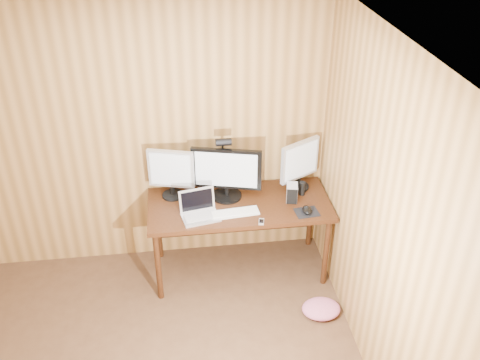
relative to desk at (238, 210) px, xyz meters
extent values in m
plane|color=silver|center=(-0.93, -1.70, 1.87)|extent=(4.00, 4.00, 0.00)
plane|color=#A7753C|center=(-0.93, 0.30, 0.62)|extent=(4.00, 0.00, 4.00)
plane|color=#A7753C|center=(0.82, -1.70, 0.62)|extent=(0.00, 4.00, 4.00)
cube|color=#361A0B|center=(0.00, -0.07, 0.10)|extent=(1.60, 0.70, 0.04)
cube|color=#361A0B|center=(0.00, 0.25, -0.17)|extent=(1.48, 0.02, 0.51)
cylinder|color=#361A0B|center=(-0.74, -0.36, -0.27)|extent=(0.05, 0.05, 0.71)
cylinder|color=#361A0B|center=(-0.74, 0.22, -0.27)|extent=(0.05, 0.05, 0.71)
cylinder|color=#361A0B|center=(0.74, -0.36, -0.27)|extent=(0.05, 0.05, 0.71)
cylinder|color=#361A0B|center=(0.74, 0.22, -0.27)|extent=(0.05, 0.05, 0.71)
cylinder|color=black|center=(-0.10, 0.05, 0.13)|extent=(0.27, 0.27, 0.02)
cylinder|color=black|center=(-0.10, 0.05, 0.18)|extent=(0.04, 0.04, 0.08)
cube|color=black|center=(-0.10, 0.05, 0.41)|extent=(0.61, 0.19, 0.38)
cube|color=silver|center=(-0.10, 0.03, 0.41)|extent=(0.53, 0.14, 0.33)
cylinder|color=black|center=(-0.58, 0.12, 0.13)|extent=(0.19, 0.19, 0.02)
cylinder|color=black|center=(-0.58, 0.12, 0.18)|extent=(0.04, 0.04, 0.09)
cube|color=silver|center=(-0.58, 0.12, 0.40)|extent=(0.40, 0.15, 0.35)
cube|color=silver|center=(-0.58, 0.10, 0.40)|extent=(0.35, 0.10, 0.30)
cylinder|color=black|center=(0.57, 0.12, 0.13)|extent=(0.20, 0.20, 0.02)
cylinder|color=black|center=(0.57, 0.12, 0.19)|extent=(0.04, 0.04, 0.09)
cube|color=silver|center=(0.57, 0.12, 0.41)|extent=(0.38, 0.24, 0.36)
cube|color=silver|center=(0.58, 0.10, 0.41)|extent=(0.32, 0.19, 0.31)
cube|color=silver|center=(-0.35, -0.25, 0.13)|extent=(0.34, 0.27, 0.02)
cube|color=silver|center=(-0.37, -0.15, 0.24)|extent=(0.31, 0.10, 0.20)
cube|color=black|center=(-0.37, -0.15, 0.24)|extent=(0.27, 0.08, 0.17)
cube|color=#B2B2B7|center=(-0.35, -0.25, 0.14)|extent=(0.28, 0.18, 0.00)
cube|color=silver|center=(-0.06, -0.23, 0.13)|extent=(0.43, 0.17, 0.02)
cube|color=white|center=(-0.06, -0.23, 0.14)|extent=(0.39, 0.14, 0.00)
cube|color=black|center=(0.56, -0.29, 0.12)|extent=(0.21, 0.18, 0.00)
ellipsoid|color=black|center=(0.56, -0.29, 0.15)|extent=(0.11, 0.14, 0.04)
cube|color=silver|center=(0.47, -0.08, 0.20)|extent=(0.12, 0.15, 0.15)
cube|color=black|center=(0.45, -0.15, 0.20)|extent=(0.09, 0.02, 0.15)
cube|color=silver|center=(0.15, -0.38, 0.13)|extent=(0.06, 0.10, 0.01)
cube|color=black|center=(0.15, -0.38, 0.13)|extent=(0.05, 0.06, 0.00)
cylinder|color=black|center=(0.58, 0.00, 0.19)|extent=(0.05, 0.05, 0.13)
cube|color=black|center=(-0.11, 0.23, 0.11)|extent=(0.05, 0.05, 0.05)
cylinder|color=black|center=(-0.11, 0.23, 0.31)|extent=(0.03, 0.03, 0.38)
sphere|color=black|center=(-0.11, 0.23, 0.50)|extent=(0.04, 0.04, 0.04)
cylinder|color=black|center=(-0.11, 0.17, 0.58)|extent=(0.02, 0.13, 0.16)
cylinder|color=black|center=(-0.11, 0.09, 0.65)|extent=(0.14, 0.06, 0.06)
camera|label=1|loc=(-0.50, -3.95, 2.75)|focal=40.00mm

